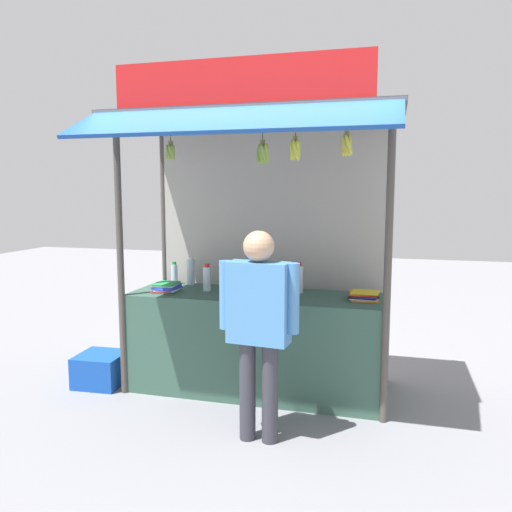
% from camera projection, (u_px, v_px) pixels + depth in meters
% --- Properties ---
extents(ground_plane, '(20.00, 20.00, 0.00)m').
position_uv_depth(ground_plane, '(256.00, 390.00, 4.72)').
color(ground_plane, gray).
extents(stall_counter, '(2.31, 0.73, 0.91)m').
position_uv_depth(stall_counter, '(256.00, 343.00, 4.66)').
color(stall_counter, '#385B4C').
rests_on(stall_counter, ground).
extents(stall_structure, '(2.51, 1.65, 2.86)m').
position_uv_depth(stall_structure, '(261.00, 201.00, 4.66)').
color(stall_structure, '#4C4742').
rests_on(stall_structure, ground).
extents(water_bottle_mid_left, '(0.08, 0.08, 0.30)m').
position_uv_depth(water_bottle_mid_left, '(269.00, 278.00, 4.63)').
color(water_bottle_mid_left, silver).
rests_on(water_bottle_mid_left, stall_counter).
extents(water_bottle_center, '(0.09, 0.09, 0.31)m').
position_uv_depth(water_bottle_center, '(249.00, 273.00, 4.88)').
color(water_bottle_center, silver).
rests_on(water_bottle_center, stall_counter).
extents(water_bottle_far_left, '(0.07, 0.07, 0.26)m').
position_uv_depth(water_bottle_far_left, '(207.00, 278.00, 4.75)').
color(water_bottle_far_left, silver).
rests_on(water_bottle_far_left, stall_counter).
extents(water_bottle_mid_right, '(0.08, 0.08, 0.28)m').
position_uv_depth(water_bottle_mid_right, '(191.00, 271.00, 5.06)').
color(water_bottle_mid_right, silver).
rests_on(water_bottle_mid_right, stall_counter).
extents(water_bottle_far_right, '(0.08, 0.08, 0.28)m').
position_uv_depth(water_bottle_far_right, '(299.00, 279.00, 4.66)').
color(water_bottle_far_right, silver).
rests_on(water_bottle_far_right, stall_counter).
extents(water_bottle_front_right, '(0.06, 0.06, 0.23)m').
position_uv_depth(water_bottle_front_right, '(174.00, 274.00, 5.10)').
color(water_bottle_front_right, silver).
rests_on(water_bottle_front_right, stall_counter).
extents(magazine_stack_back_right, '(0.23, 0.27, 0.08)m').
position_uv_depth(magazine_stack_back_right, '(167.00, 287.00, 4.71)').
color(magazine_stack_back_right, green).
rests_on(magazine_stack_back_right, stall_counter).
extents(magazine_stack_back_left, '(0.27, 0.27, 0.07)m').
position_uv_depth(magazine_stack_back_left, '(364.00, 296.00, 4.37)').
color(magazine_stack_back_left, orange).
rests_on(magazine_stack_back_left, stall_counter).
extents(magazine_stack_right, '(0.23, 0.26, 0.06)m').
position_uv_depth(magazine_stack_right, '(240.00, 296.00, 4.38)').
color(magazine_stack_right, yellow).
rests_on(magazine_stack_right, stall_counter).
extents(banana_bunch_inner_right, '(0.10, 0.09, 0.28)m').
position_uv_depth(banana_bunch_inner_right, '(347.00, 145.00, 3.78)').
color(banana_bunch_inner_right, '#332D23').
extents(banana_bunch_rightmost, '(0.09, 0.09, 0.28)m').
position_uv_depth(banana_bunch_rightmost, '(171.00, 152.00, 4.16)').
color(banana_bunch_rightmost, '#332D23').
extents(banana_bunch_leftmost, '(0.10, 0.10, 0.30)m').
position_uv_depth(banana_bunch_leftmost, '(295.00, 150.00, 3.89)').
color(banana_bunch_leftmost, '#332D23').
extents(banana_bunch_inner_left, '(0.10, 0.10, 0.33)m').
position_uv_depth(banana_bunch_inner_left, '(263.00, 153.00, 3.96)').
color(banana_bunch_inner_left, '#332D23').
extents(vendor_person, '(0.59, 0.23, 1.56)m').
position_uv_depth(vendor_person, '(259.00, 317.00, 3.65)').
color(vendor_person, '#383842').
rests_on(vendor_person, ground).
extents(plastic_crate, '(0.45, 0.45, 0.30)m').
position_uv_depth(plastic_crate, '(101.00, 369.00, 4.85)').
color(plastic_crate, '#194CB2').
rests_on(plastic_crate, ground).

